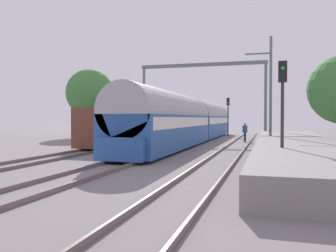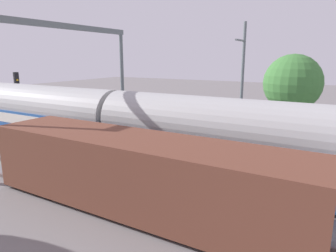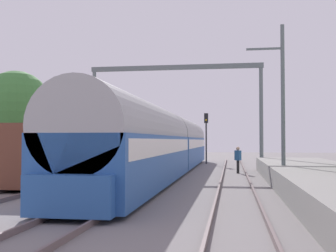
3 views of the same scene
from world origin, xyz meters
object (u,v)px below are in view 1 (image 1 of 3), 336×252
at_px(passenger_train, 193,120).
at_px(railway_signal_far, 228,111).
at_px(railway_signal_near, 282,99).
at_px(person_crossing, 245,131).
at_px(freight_car, 129,126).
at_px(catenary_gantry, 202,84).

distance_m(passenger_train, railway_signal_far, 11.80).
relative_size(railway_signal_near, railway_signal_far, 0.99).
bearing_deg(passenger_train, person_crossing, 10.54).
xyz_separation_m(freight_car, railway_signal_far, (6.29, 16.23, 1.51)).
bearing_deg(railway_signal_far, passenger_train, -99.38).
distance_m(person_crossing, catenary_gantry, 7.49).
relative_size(passenger_train, railway_signal_near, 7.17).
relative_size(passenger_train, railway_signal_far, 7.10).
distance_m(freight_car, person_crossing, 10.53).
height_order(passenger_train, railway_signal_near, railway_signal_near).
relative_size(freight_car, railway_signal_far, 2.81).
bearing_deg(passenger_train, catenary_gantry, 90.00).
bearing_deg(catenary_gantry, freight_car, -115.60).
relative_size(freight_car, railway_signal_near, 2.84).
bearing_deg(railway_signal_far, railway_signal_near, -79.06).
height_order(railway_signal_far, catenary_gantry, catenary_gantry).
relative_size(railway_signal_far, catenary_gantry, 0.35).
bearing_deg(passenger_train, railway_signal_near, -65.32).
xyz_separation_m(freight_car, railway_signal_near, (11.55, -11.00, 1.49)).
xyz_separation_m(railway_signal_far, catenary_gantry, (-1.92, -7.10, 2.70)).
xyz_separation_m(person_crossing, catenary_gantry, (-4.61, 3.64, 4.65)).
xyz_separation_m(railway_signal_near, catenary_gantry, (-7.18, 20.12, 2.72)).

